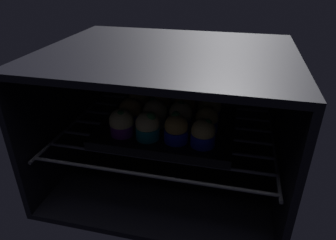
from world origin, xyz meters
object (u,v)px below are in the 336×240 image
Objects in this scene: muffin_row0_col3 at (203,134)px; muffin_row1_col3 at (207,120)px; muffin_row2_col1 at (161,103)px; muffin_row2_col3 at (210,108)px; muffin_row2_col0 at (140,100)px; muffin_row2_col2 at (184,106)px; muffin_row0_col0 at (122,123)px; muffin_row0_col2 at (176,129)px; muffin_row1_col2 at (181,115)px; muffin_row0_col1 at (148,126)px; muffin_row1_col0 at (131,112)px; muffin_row1_col1 at (155,114)px; baking_tray at (168,128)px.

muffin_row0_col3 reaches higher than muffin_row1_col3.
muffin_row2_col1 is 13.70cm from muffin_row2_col3.
muffin_row2_col0 is 1.11× the size of muffin_row2_col2.
muffin_row2_col1 is (-13.83, 13.56, 0.25)cm from muffin_row0_col3.
muffin_row2_col0 is 0.99× the size of muffin_row2_col1.
muffin_row2_col1 reaches higher than muffin_row2_col2.
muffin_row0_col0 is at bearing -91.48° from muffin_row2_col0.
muffin_row2_col1 is at bearing 118.91° from muffin_row0_col2.
muffin_row1_col3 is at bearing -0.84° from muffin_row1_col2.
muffin_row1_col2 is (6.72, 7.10, 0.23)cm from muffin_row0_col1.
muffin_row0_col3 is at bearing -0.11° from muffin_row0_col1.
muffin_row2_col1 reaches higher than muffin_row1_col0.
muffin_row1_col1 is at bearing 90.80° from muffin_row0_col1.
muffin_row1_col1 reaches higher than muffin_row0_col3.
muffin_row0_col3 is 13.93cm from muffin_row2_col3.
muffin_row2_col0 reaches higher than muffin_row1_col0.
muffin_row2_col3 is at bearing 35.08° from baking_tray.
muffin_row0_col3 is at bearing -17.98° from muffin_row1_col0.
muffin_row2_col1 is at bearing 119.33° from baking_tray.
muffin_row2_col0 is at bearing -179.96° from muffin_row2_col3.
muffin_row0_col2 is (3.57, -6.58, 3.85)cm from baking_tray.
muffin_row0_col2 is at bearing -134.16° from muffin_row1_col3.
muffin_row1_col1 reaches higher than muffin_row1_col0.
muffin_row0_col3 reaches higher than baking_tray.
muffin_row2_col0 reaches higher than muffin_row1_col2.
muffin_row0_col2 reaches higher than muffin_row2_col3.
muffin_row1_col0 is 14.91cm from muffin_row2_col2.
muffin_row1_col2 reaches higher than muffin_row1_col1.
muffin_row2_col0 is at bearing 88.50° from muffin_row1_col0.
baking_tray is 8.42cm from muffin_row0_col2.
muffin_row0_col3 is (6.53, -0.34, -0.23)cm from muffin_row0_col2.
muffin_row0_col3 is 15.25cm from muffin_row1_col1.
muffin_row2_col1 is 1.12× the size of muffin_row2_col2.
muffin_row1_col0 is 6.59cm from muffin_row1_col1.
muffin_row2_col0 reaches higher than muffin_row0_col0.
muffin_row0_col1 is 15.17cm from muffin_row1_col3.
muffin_row2_col1 reaches higher than muffin_row0_col1.
muffin_row1_col0 is (-10.08, -0.38, 3.79)cm from baking_tray.
muffin_row2_col2 is (6.77, 0.07, -0.24)cm from muffin_row2_col1.
muffin_row0_col2 is 1.10× the size of muffin_row2_col2.
muffin_row2_col1 is 6.78cm from muffin_row2_col2.
muffin_row2_col2 is 0.93× the size of muffin_row2_col3.
muffin_row1_col3 is 0.96× the size of muffin_row2_col2.
muffin_row1_col1 is 0.97× the size of muffin_row1_col2.
muffin_row2_col3 reaches higher than muffin_row0_col3.
muffin_row2_col2 is (-0.27, 6.51, -0.42)cm from muffin_row1_col2.
muffin_row0_col2 reaches higher than muffin_row1_col1.
muffin_row0_col2 is 6.79cm from muffin_row1_col2.
muffin_row1_col1 is 0.96× the size of muffin_row2_col0.
muffin_row0_col3 is 0.89× the size of muffin_row2_col0.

